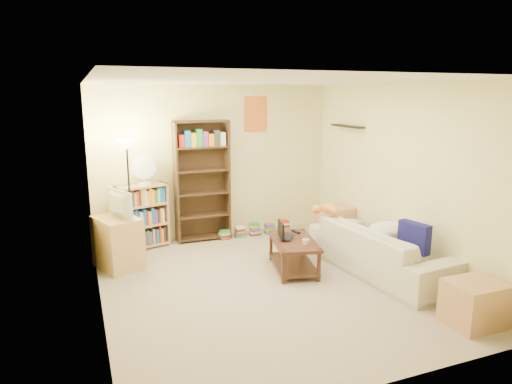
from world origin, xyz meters
The scene contains 19 objects.
room centered at (0.00, 0.01, 1.62)m, with size 4.50×4.54×2.52m.
sofa centered at (1.55, -0.20, 0.32)m, with size 1.05×2.24×0.63m, color beige.
navy_pillow centered at (1.70, -0.65, 0.61)m, with size 0.42×0.13×0.38m, color #131252.
cream_blanket centered at (1.70, -0.13, 0.54)m, with size 0.58×0.42×0.25m, color white.
tabby_cat centered at (1.19, 0.61, 0.72)m, with size 0.50×0.21×0.17m.
coffee_table centered at (0.50, 0.28, 0.28)m, with size 0.75×1.07×0.43m.
laptop centered at (0.49, 0.35, 0.45)m, with size 0.41×0.43×0.03m, color black.
laptop_screen centered at (0.35, 0.38, 0.56)m, with size 0.01×0.33×0.22m, color white.
mug centered at (0.54, 0.02, 0.48)m, with size 0.10×0.10×0.08m, color silver.
tv_remote centered at (0.68, 0.58, 0.44)m, with size 0.05×0.17×0.02m, color black.
tv_stand centered at (-1.70, 1.25, 0.36)m, with size 0.48×0.67×0.71m, color tan.
television centered at (-1.70, 1.25, 0.90)m, with size 0.31×0.64×0.38m, color black.
tall_bookshelf centered at (-0.28, 2.05, 1.03)m, with size 0.88×0.30×1.95m.
short_bookshelf centered at (-1.26, 1.99, 0.50)m, with size 0.83×0.51×1.00m.
desk_fan centered at (-1.21, 1.94, 1.23)m, with size 0.35×0.20×0.46m.
floor_lamp centered at (-1.47, 1.61, 1.37)m, with size 0.29×0.29×1.72m.
side_table centered at (1.72, 1.25, 0.28)m, with size 0.48×0.48×0.55m, color tan.
end_cabinet centered at (1.58, -1.75, 0.23)m, with size 0.56×0.47×0.47m, color tan.
book_stacks centered at (0.61, 1.95, 0.09)m, with size 1.27×0.17×0.22m.
Camera 1 is at (-2.13, -4.98, 2.34)m, focal length 32.00 mm.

